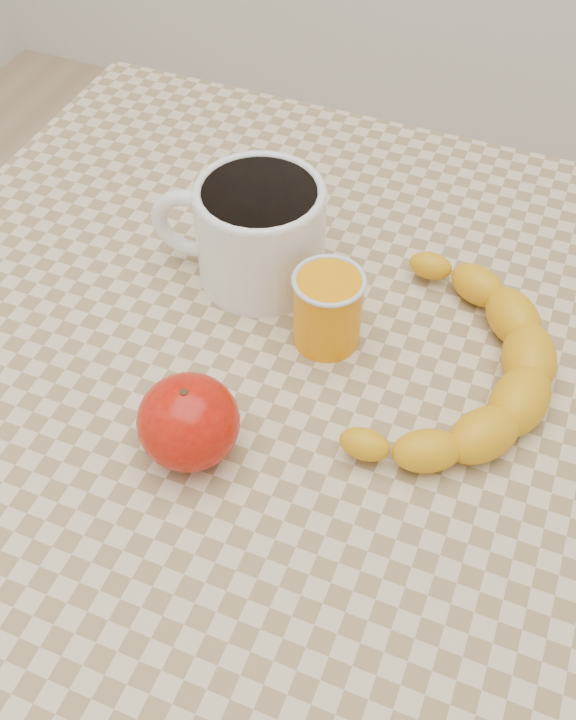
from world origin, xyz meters
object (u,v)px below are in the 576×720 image
at_px(coffee_mug, 257,229).
at_px(banana, 450,362).
at_px(apple, 189,422).
at_px(orange_juice_glass, 328,308).
at_px(table, 288,434).

bearing_deg(coffee_mug, banana, -17.05).
bearing_deg(apple, orange_juice_glass, 69.19).
distance_m(coffee_mug, orange_juice_glass, 0.11).
distance_m(apple, banana, 0.22).
height_order(apple, banana, apple).
bearing_deg(orange_juice_glass, table, -106.50).
height_order(table, apple, apple).
relative_size(table, apple, 8.11).
relative_size(coffee_mug, orange_juice_glass, 2.35).
bearing_deg(table, coffee_mug, 124.47).
xyz_separation_m(table, coffee_mug, (-0.07, 0.11, 0.14)).
bearing_deg(banana, apple, -131.17).
distance_m(table, orange_juice_glass, 0.13).
bearing_deg(banana, table, -151.86).
xyz_separation_m(table, banana, (0.13, 0.05, 0.11)).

